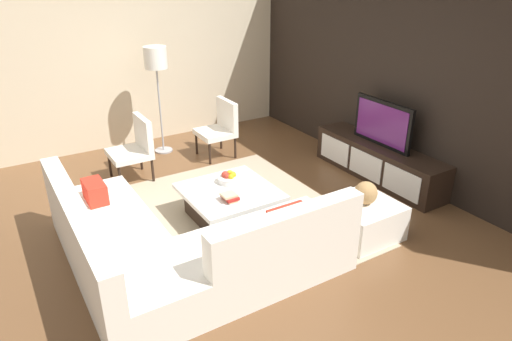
{
  "coord_description": "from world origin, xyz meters",
  "views": [
    {
      "loc": [
        4.1,
        -2.12,
        2.82
      ],
      "look_at": [
        -0.06,
        0.44,
        0.56
      ],
      "focal_mm": 32.29,
      "sensor_mm": 36.0,
      "label": 1
    }
  ],
  "objects_px": {
    "accent_chair_far": "(220,125)",
    "book_stack": "(230,197)",
    "sectional_couch": "(174,247)",
    "accent_chair_near": "(135,145)",
    "decorative_ball": "(366,193)",
    "ottoman": "(363,219)",
    "television": "(383,123)",
    "fruit_bowl": "(229,178)",
    "floor_lamp": "(156,64)",
    "coffee_table": "(230,203)",
    "media_console": "(378,161)"
  },
  "relations": [
    {
      "from": "decorative_ball",
      "to": "fruit_bowl",
      "type": "bearing_deg",
      "value": -142.23
    },
    {
      "from": "television",
      "to": "accent_chair_near",
      "type": "height_order",
      "value": "television"
    },
    {
      "from": "television",
      "to": "decorative_ball",
      "type": "xyz_separation_m",
      "value": [
        0.98,
        -1.21,
        -0.28
      ]
    },
    {
      "from": "ottoman",
      "to": "sectional_couch",
      "type": "bearing_deg",
      "value": -102.61
    },
    {
      "from": "television",
      "to": "accent_chair_far",
      "type": "relative_size",
      "value": 1.13
    },
    {
      "from": "coffee_table",
      "to": "ottoman",
      "type": "height_order",
      "value": "ottoman"
    },
    {
      "from": "floor_lamp",
      "to": "accent_chair_far",
      "type": "bearing_deg",
      "value": 49.35
    },
    {
      "from": "accent_chair_near",
      "to": "ottoman",
      "type": "distance_m",
      "value": 3.22
    },
    {
      "from": "media_console",
      "to": "coffee_table",
      "type": "height_order",
      "value": "media_console"
    },
    {
      "from": "fruit_bowl",
      "to": "decorative_ball",
      "type": "distance_m",
      "value": 1.61
    },
    {
      "from": "accent_chair_near",
      "to": "book_stack",
      "type": "relative_size",
      "value": 4.31
    },
    {
      "from": "fruit_bowl",
      "to": "accent_chair_far",
      "type": "height_order",
      "value": "accent_chair_far"
    },
    {
      "from": "television",
      "to": "ottoman",
      "type": "distance_m",
      "value": 1.68
    },
    {
      "from": "floor_lamp",
      "to": "ottoman",
      "type": "xyz_separation_m",
      "value": [
        3.5,
        0.98,
        -1.2
      ]
    },
    {
      "from": "accent_chair_far",
      "to": "floor_lamp",
      "type": "bearing_deg",
      "value": -130.61
    },
    {
      "from": "accent_chair_near",
      "to": "fruit_bowl",
      "type": "bearing_deg",
      "value": 21.54
    },
    {
      "from": "ottoman",
      "to": "fruit_bowl",
      "type": "distance_m",
      "value": 1.62
    },
    {
      "from": "coffee_table",
      "to": "decorative_ball",
      "type": "relative_size",
      "value": 4.04
    },
    {
      "from": "ottoman",
      "to": "book_stack",
      "type": "distance_m",
      "value": 1.49
    },
    {
      "from": "coffee_table",
      "to": "book_stack",
      "type": "relative_size",
      "value": 5.04
    },
    {
      "from": "coffee_table",
      "to": "fruit_bowl",
      "type": "bearing_deg",
      "value": 151.49
    },
    {
      "from": "floor_lamp",
      "to": "accent_chair_far",
      "type": "distance_m",
      "value": 1.32
    },
    {
      "from": "accent_chair_far",
      "to": "television",
      "type": "bearing_deg",
      "value": 37.82
    },
    {
      "from": "media_console",
      "to": "decorative_ball",
      "type": "bearing_deg",
      "value": -50.95
    },
    {
      "from": "ottoman",
      "to": "book_stack",
      "type": "xyz_separation_m",
      "value": [
        -0.86,
        -1.2,
        0.22
      ]
    },
    {
      "from": "television",
      "to": "ottoman",
      "type": "xyz_separation_m",
      "value": [
        0.98,
        -1.21,
        -0.61
      ]
    },
    {
      "from": "sectional_couch",
      "to": "decorative_ball",
      "type": "bearing_deg",
      "value": 77.39
    },
    {
      "from": "sectional_couch",
      "to": "accent_chair_near",
      "type": "bearing_deg",
      "value": 170.21
    },
    {
      "from": "accent_chair_near",
      "to": "book_stack",
      "type": "distance_m",
      "value": 1.94
    },
    {
      "from": "fruit_bowl",
      "to": "accent_chair_far",
      "type": "distance_m",
      "value": 1.77
    },
    {
      "from": "accent_chair_far",
      "to": "book_stack",
      "type": "bearing_deg",
      "value": -25.03
    },
    {
      "from": "book_stack",
      "to": "coffee_table",
      "type": "bearing_deg",
      "value": 152.31
    },
    {
      "from": "decorative_ball",
      "to": "book_stack",
      "type": "height_order",
      "value": "decorative_ball"
    },
    {
      "from": "floor_lamp",
      "to": "decorative_ball",
      "type": "height_order",
      "value": "floor_lamp"
    },
    {
      "from": "media_console",
      "to": "accent_chair_near",
      "type": "xyz_separation_m",
      "value": [
        -1.77,
        -2.85,
        0.24
      ]
    },
    {
      "from": "fruit_bowl",
      "to": "floor_lamp",
      "type": "bearing_deg",
      "value": 179.88
    },
    {
      "from": "television",
      "to": "accent_chair_near",
      "type": "distance_m",
      "value": 3.37
    },
    {
      "from": "television",
      "to": "fruit_bowl",
      "type": "distance_m",
      "value": 2.25
    },
    {
      "from": "floor_lamp",
      "to": "book_stack",
      "type": "height_order",
      "value": "floor_lamp"
    },
    {
      "from": "media_console",
      "to": "book_stack",
      "type": "height_order",
      "value": "media_console"
    },
    {
      "from": "coffee_table",
      "to": "accent_chair_far",
      "type": "bearing_deg",
      "value": 155.27
    },
    {
      "from": "book_stack",
      "to": "sectional_couch",
      "type": "bearing_deg",
      "value": -63.95
    },
    {
      "from": "floor_lamp",
      "to": "decorative_ball",
      "type": "xyz_separation_m",
      "value": [
        3.5,
        0.98,
        -0.87
      ]
    },
    {
      "from": "decorative_ball",
      "to": "ottoman",
      "type": "bearing_deg",
      "value": 0.0
    },
    {
      "from": "television",
      "to": "accent_chair_near",
      "type": "xyz_separation_m",
      "value": [
        -1.77,
        -2.85,
        -0.32
      ]
    },
    {
      "from": "television",
      "to": "fruit_bowl",
      "type": "height_order",
      "value": "television"
    },
    {
      "from": "media_console",
      "to": "accent_chair_near",
      "type": "height_order",
      "value": "accent_chair_near"
    },
    {
      "from": "sectional_couch",
      "to": "floor_lamp",
      "type": "bearing_deg",
      "value": 160.88
    },
    {
      "from": "television",
      "to": "decorative_ball",
      "type": "bearing_deg",
      "value": -50.96
    },
    {
      "from": "coffee_table",
      "to": "accent_chair_near",
      "type": "xyz_separation_m",
      "value": [
        -1.67,
        -0.55,
        0.29
      ]
    }
  ]
}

